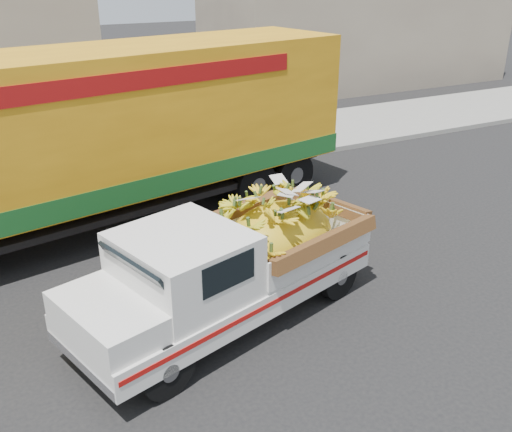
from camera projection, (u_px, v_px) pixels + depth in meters
ground at (233, 316)px, 9.39m from camera, size 100.00×100.00×0.00m
curb at (122, 183)px, 14.85m from camera, size 60.00×0.25×0.15m
sidewalk at (103, 161)px, 16.55m from camera, size 60.00×4.00×0.14m
building_right at (358, 17)px, 26.85m from camera, size 14.00×6.00×6.00m
pickup_truck at (244, 259)px, 9.18m from camera, size 5.42×3.21×1.79m
semi_trailer at (89, 136)px, 11.56m from camera, size 12.08×4.69×3.80m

